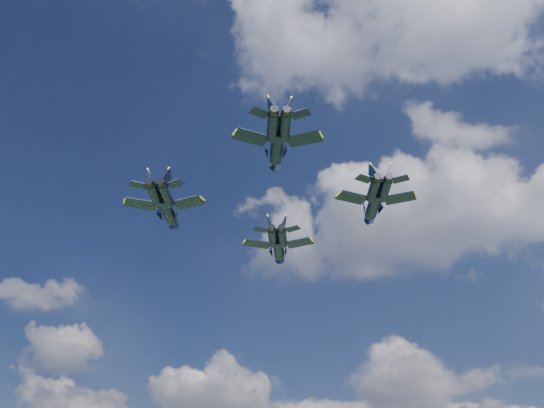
{
  "coord_description": "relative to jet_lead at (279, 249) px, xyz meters",
  "views": [
    {
      "loc": [
        31.53,
        -70.53,
        16.62
      ],
      "look_at": [
        -1.16,
        0.14,
        61.67
      ],
      "focal_mm": 40.0,
      "sensor_mm": 36.0,
      "label": 1
    }
  ],
  "objects": [
    {
      "name": "jet_right",
      "position": [
        19.86,
        -9.23,
        -0.76
      ],
      "size": [
        11.4,
        15.56,
        3.73
      ],
      "rotation": [
        0.0,
        0.0,
        0.45
      ],
      "color": "black"
    },
    {
      "name": "jet_lead",
      "position": [
        0.0,
        0.0,
        0.0
      ],
      "size": [
        11.5,
        15.97,
        3.79
      ],
      "rotation": [
        0.0,
        0.0,
        0.38
      ],
      "color": "black"
    },
    {
      "name": "jet_left",
      "position": [
        -8.94,
        -21.3,
        -1.05
      ],
      "size": [
        11.69,
        16.2,
        3.84
      ],
      "rotation": [
        0.0,
        0.0,
        0.37
      ],
      "color": "black"
    },
    {
      "name": "jet_slot",
      "position": [
        12.69,
        -28.85,
        -0.61
      ],
      "size": [
        10.96,
        14.85,
        3.58
      ],
      "rotation": [
        0.0,
        0.0,
        0.48
      ],
      "color": "black"
    }
  ]
}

